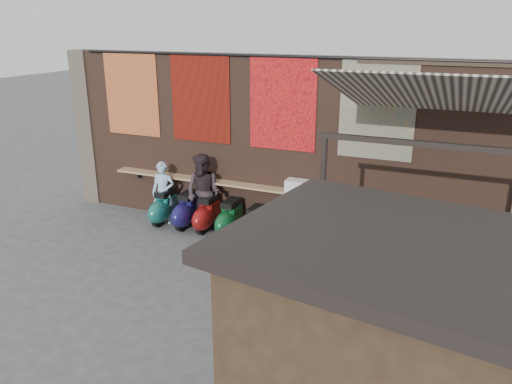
# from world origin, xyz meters

# --- Properties ---
(ground) EXTENTS (70.00, 70.00, 0.00)m
(ground) POSITION_xyz_m (0.00, 0.00, 0.00)
(ground) COLOR #474749
(ground) RESTS_ON ground
(brick_wall) EXTENTS (10.00, 0.40, 4.00)m
(brick_wall) POSITION_xyz_m (0.00, 2.70, 2.00)
(brick_wall) COLOR brown
(brick_wall) RESTS_ON ground
(pier_left) EXTENTS (0.50, 0.50, 4.00)m
(pier_left) POSITION_xyz_m (-5.20, 2.70, 2.00)
(pier_left) COLOR #4C4238
(pier_left) RESTS_ON ground
(eating_counter) EXTENTS (8.00, 0.32, 0.05)m
(eating_counter) POSITION_xyz_m (0.00, 2.33, 1.10)
(eating_counter) COLOR #9E7A51
(eating_counter) RESTS_ON brick_wall
(shelf_box) EXTENTS (0.57, 0.32, 0.27)m
(shelf_box) POSITION_xyz_m (0.78, 2.30, 1.26)
(shelf_box) COLOR white
(shelf_box) RESTS_ON eating_counter
(tapestry_redgold) EXTENTS (1.50, 0.02, 2.00)m
(tapestry_redgold) POSITION_xyz_m (-3.60, 2.48, 3.00)
(tapestry_redgold) COLOR maroon
(tapestry_redgold) RESTS_ON brick_wall
(tapestry_sun) EXTENTS (1.50, 0.02, 2.00)m
(tapestry_sun) POSITION_xyz_m (-1.70, 2.48, 3.00)
(tapestry_sun) COLOR #B81C0A
(tapestry_sun) RESTS_ON brick_wall
(tapestry_orange) EXTENTS (1.50, 0.02, 2.00)m
(tapestry_orange) POSITION_xyz_m (0.30, 2.48, 3.00)
(tapestry_orange) COLOR red
(tapestry_orange) RESTS_ON brick_wall
(tapestry_multi) EXTENTS (1.50, 0.02, 2.00)m
(tapestry_multi) POSITION_xyz_m (2.30, 2.48, 3.00)
(tapestry_multi) COLOR teal
(tapestry_multi) RESTS_ON brick_wall
(hang_rail) EXTENTS (9.50, 0.06, 0.06)m
(hang_rail) POSITION_xyz_m (0.00, 2.47, 3.98)
(hang_rail) COLOR black
(hang_rail) RESTS_ON brick_wall
(scooter_stool_0) EXTENTS (0.39, 0.86, 0.81)m
(scooter_stool_0) POSITION_xyz_m (-2.52, 1.97, 0.41)
(scooter_stool_0) COLOR #1A695F
(scooter_stool_0) RESTS_ON ground
(scooter_stool_1) EXTENTS (0.40, 0.89, 0.84)m
(scooter_stool_1) POSITION_xyz_m (-1.87, 1.98, 0.42)
(scooter_stool_1) COLOR #1B1652
(scooter_stool_1) RESTS_ON ground
(scooter_stool_2) EXTENTS (0.39, 0.86, 0.82)m
(scooter_stool_2) POSITION_xyz_m (-1.34, 1.99, 0.41)
(scooter_stool_2) COLOR maroon
(scooter_stool_2) RESTS_ON ground
(scooter_stool_3) EXTENTS (0.39, 0.86, 0.81)m
(scooter_stool_3) POSITION_xyz_m (-0.74, 1.95, 0.41)
(scooter_stool_3) COLOR #0F4D25
(scooter_stool_3) RESTS_ON ground
(scooter_stool_4) EXTENTS (0.35, 0.78, 0.74)m
(scooter_stool_4) POSITION_xyz_m (-0.13, 1.96, 0.37)
(scooter_stool_4) COLOR #0C5527
(scooter_stool_4) RESTS_ON ground
(scooter_stool_5) EXTENTS (0.37, 0.81, 0.77)m
(scooter_stool_5) POSITION_xyz_m (0.48, 2.02, 0.39)
(scooter_stool_5) COLOR #92430D
(scooter_stool_5) RESTS_ON ground
(scooter_stool_6) EXTENTS (0.36, 0.80, 0.76)m
(scooter_stool_6) POSITION_xyz_m (1.05, 2.02, 0.38)
(scooter_stool_6) COLOR #171750
(scooter_stool_6) RESTS_ON ground
(scooter_stool_7) EXTENTS (0.35, 0.79, 0.75)m
(scooter_stool_7) POSITION_xyz_m (1.65, 2.00, 0.37)
(scooter_stool_7) COLOR #0E138C
(scooter_stool_7) RESTS_ON ground
(scooter_stool_8) EXTENTS (0.37, 0.82, 0.78)m
(scooter_stool_8) POSITION_xyz_m (2.26, 2.02, 0.39)
(scooter_stool_8) COLOR #A30C30
(scooter_stool_8) RESTS_ON ground
(scooter_stool_9) EXTENTS (0.32, 0.72, 0.68)m
(scooter_stool_9) POSITION_xyz_m (2.85, 1.98, 0.34)
(scooter_stool_9) COLOR black
(scooter_stool_9) RESTS_ON ground
(diner_left) EXTENTS (0.63, 0.49, 1.52)m
(diner_left) POSITION_xyz_m (-2.54, 2.00, 0.76)
(diner_left) COLOR #99C3DE
(diner_left) RESTS_ON ground
(diner_right) EXTENTS (0.97, 0.81, 1.82)m
(diner_right) POSITION_xyz_m (-1.44, 2.00, 0.91)
(diner_right) COLOR #2F242A
(diner_right) RESTS_ON ground
(shopper_navy) EXTENTS (1.06, 0.72, 1.68)m
(shopper_navy) POSITION_xyz_m (2.53, -0.29, 0.84)
(shopper_navy) COLOR black
(shopper_navy) RESTS_ON ground
(shopper_grey) EXTENTS (1.13, 1.07, 1.54)m
(shopper_grey) POSITION_xyz_m (4.45, -0.62, 0.77)
(shopper_grey) COLOR #5A5C5F
(shopper_grey) RESTS_ON ground
(shopper_tan) EXTENTS (0.80, 0.92, 1.58)m
(shopper_tan) POSITION_xyz_m (1.23, 0.54, 0.79)
(shopper_tan) COLOR #847654
(shopper_tan) RESTS_ON ground
(stall_roof) EXTENTS (3.26, 2.71, 0.12)m
(stall_roof) POSITION_xyz_m (3.71, -3.68, 2.90)
(stall_roof) COLOR black
(stall_roof) RESTS_ON market_stall
(stall_sign) EXTENTS (1.19, 0.23, 0.50)m
(stall_sign) POSITION_xyz_m (3.87, -2.68, 2.06)
(stall_sign) COLOR gold
(stall_sign) RESTS_ON market_stall
(stall_shelf) EXTENTS (2.17, 0.45, 0.06)m
(stall_shelf) POSITION_xyz_m (3.87, -2.68, 1.04)
(stall_shelf) COLOR #473321
(stall_shelf) RESTS_ON market_stall
(awning_canvas) EXTENTS (3.20, 3.28, 0.97)m
(awning_canvas) POSITION_xyz_m (3.50, 0.90, 3.55)
(awning_canvas) COLOR beige
(awning_canvas) RESTS_ON brick_wall
(awning_ledger) EXTENTS (3.30, 0.08, 0.12)m
(awning_ledger) POSITION_xyz_m (3.50, 2.49, 3.95)
(awning_ledger) COLOR #33261C
(awning_ledger) RESTS_ON brick_wall
(awning_header) EXTENTS (3.00, 0.08, 0.08)m
(awning_header) POSITION_xyz_m (3.50, -0.60, 3.08)
(awning_header) COLOR black
(awning_header) RESTS_ON awning_post_left
(awning_post_left) EXTENTS (0.09, 0.09, 3.10)m
(awning_post_left) POSITION_xyz_m (2.10, -0.60, 1.55)
(awning_post_left) COLOR black
(awning_post_left) RESTS_ON ground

